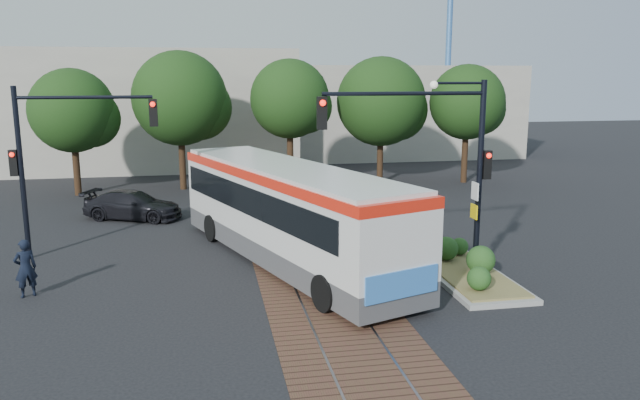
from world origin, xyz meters
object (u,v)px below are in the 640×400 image
(signal_pole_left, at_px, (54,149))
(officer, at_px, (25,268))
(parked_car, at_px, (133,205))
(traffic_island, at_px, (468,268))
(signal_pole_main, at_px, (443,148))
(city_bus, at_px, (287,209))

(signal_pole_left, relative_size, officer, 3.48)
(officer, relative_size, parked_car, 0.39)
(traffic_island, height_order, signal_pole_left, signal_pole_left)
(signal_pole_main, distance_m, signal_pole_left, 13.14)
(traffic_island, bearing_deg, signal_pole_main, 174.64)
(officer, height_order, parked_car, officer)
(traffic_island, height_order, parked_car, parked_car)
(signal_pole_main, xyz_separation_m, officer, (-12.38, 0.68, -3.29))
(parked_car, bearing_deg, traffic_island, -110.98)
(city_bus, relative_size, traffic_island, 2.45)
(signal_pole_left, xyz_separation_m, parked_car, (1.86, 5.64, -3.23))
(traffic_island, distance_m, officer, 13.37)
(parked_car, bearing_deg, city_bus, -120.89)
(signal_pole_left, bearing_deg, signal_pole_main, -21.45)
(city_bus, xyz_separation_m, signal_pole_left, (-7.78, 2.16, 1.98))
(city_bus, relative_size, signal_pole_main, 2.12)
(city_bus, distance_m, parked_car, 9.87)
(city_bus, xyz_separation_m, officer, (-7.93, -1.96, -1.02))
(city_bus, distance_m, signal_pole_left, 8.31)
(traffic_island, bearing_deg, city_bus, 153.23)
(city_bus, relative_size, officer, 7.39)
(signal_pole_left, bearing_deg, officer, -92.12)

